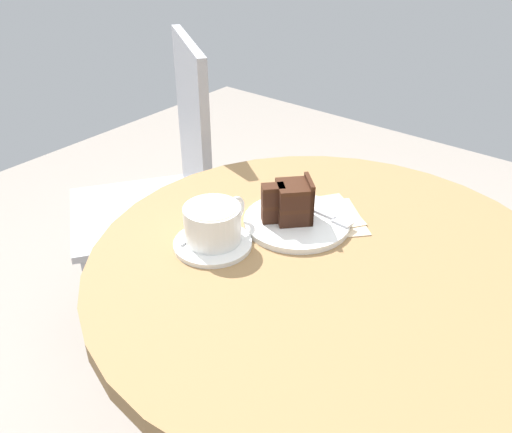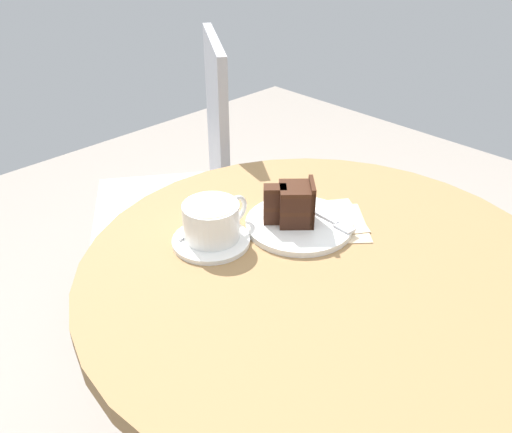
# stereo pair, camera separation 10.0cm
# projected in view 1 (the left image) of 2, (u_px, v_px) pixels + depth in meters

# --- Properties ---
(cafe_table) EXTENTS (0.85, 0.85, 0.70)m
(cafe_table) POSITION_uv_depth(u_px,v_px,m) (325.00, 307.00, 1.01)
(cafe_table) COLOR olive
(cafe_table) RESTS_ON ground
(saucer) EXTENTS (0.14, 0.14, 0.01)m
(saucer) POSITION_uv_depth(u_px,v_px,m) (213.00, 244.00, 0.99)
(saucer) COLOR white
(saucer) RESTS_ON cafe_table
(coffee_cup) EXTENTS (0.14, 0.10, 0.07)m
(coffee_cup) POSITION_uv_depth(u_px,v_px,m) (213.00, 223.00, 0.97)
(coffee_cup) COLOR white
(coffee_cup) RESTS_ON saucer
(teaspoon) EXTENTS (0.10, 0.02, 0.00)m
(teaspoon) POSITION_uv_depth(u_px,v_px,m) (204.00, 229.00, 1.02)
(teaspoon) COLOR #B7B7BC
(teaspoon) RESTS_ON saucer
(cake_plate) EXTENTS (0.21, 0.21, 0.01)m
(cake_plate) POSITION_uv_depth(u_px,v_px,m) (297.00, 222.00, 1.05)
(cake_plate) COLOR white
(cake_plate) RESTS_ON cafe_table
(cake_slice) EXTENTS (0.10, 0.10, 0.08)m
(cake_slice) POSITION_uv_depth(u_px,v_px,m) (291.00, 202.00, 1.02)
(cake_slice) COLOR #381E14
(cake_slice) RESTS_ON cake_plate
(fork) EXTENTS (0.02, 0.15, 0.00)m
(fork) POSITION_uv_depth(u_px,v_px,m) (326.00, 215.00, 1.05)
(fork) COLOR #B7B7BC
(fork) RESTS_ON cake_plate
(napkin) EXTENTS (0.20, 0.20, 0.00)m
(napkin) POSITION_uv_depth(u_px,v_px,m) (324.00, 216.00, 1.07)
(napkin) COLOR beige
(napkin) RESTS_ON cafe_table
(cafe_chair) EXTENTS (0.53, 0.53, 0.93)m
(cafe_chair) POSITION_uv_depth(u_px,v_px,m) (167.00, 179.00, 1.55)
(cafe_chair) COLOR #9E9EA3
(cafe_chair) RESTS_ON ground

